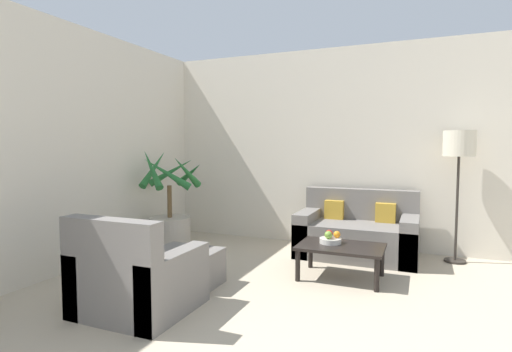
{
  "coord_description": "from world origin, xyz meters",
  "views": [
    {
      "loc": [
        0.25,
        0.53,
        1.37
      ],
      "look_at": [
        -1.67,
        5.08,
        1.0
      ],
      "focal_mm": 28.0,
      "sensor_mm": 36.0,
      "label": 1
    }
  ],
  "objects_px": {
    "potted_palm": "(170,218)",
    "coffee_table": "(341,250)",
    "fruit_bowl": "(330,241)",
    "ottoman": "(187,267)",
    "floor_lamp": "(459,150)",
    "armchair": "(137,279)",
    "apple_red": "(329,233)",
    "apple_green": "(328,235)",
    "orange_fruit": "(337,234)",
    "sofa_loveseat": "(357,234)"
  },
  "relations": [
    {
      "from": "fruit_bowl",
      "to": "armchair",
      "type": "bearing_deg",
      "value": -129.93
    },
    {
      "from": "floor_lamp",
      "to": "fruit_bowl",
      "type": "xyz_separation_m",
      "value": [
        -1.26,
        -1.08,
        -0.95
      ]
    },
    {
      "from": "floor_lamp",
      "to": "fruit_bowl",
      "type": "relative_size",
      "value": 6.82
    },
    {
      "from": "floor_lamp",
      "to": "coffee_table",
      "type": "relative_size",
      "value": 1.79
    },
    {
      "from": "armchair",
      "to": "ottoman",
      "type": "height_order",
      "value": "armchair"
    },
    {
      "from": "apple_red",
      "to": "potted_palm",
      "type": "bearing_deg",
      "value": 173.97
    },
    {
      "from": "apple_red",
      "to": "ottoman",
      "type": "bearing_deg",
      "value": -145.2
    },
    {
      "from": "ottoman",
      "to": "coffee_table",
      "type": "bearing_deg",
      "value": 28.87
    },
    {
      "from": "potted_palm",
      "to": "orange_fruit",
      "type": "distance_m",
      "value": 2.29
    },
    {
      "from": "floor_lamp",
      "to": "apple_green",
      "type": "distance_m",
      "value": 1.91
    },
    {
      "from": "floor_lamp",
      "to": "coffee_table",
      "type": "xyz_separation_m",
      "value": [
        -1.14,
        -1.12,
        -1.03
      ]
    },
    {
      "from": "potted_palm",
      "to": "fruit_bowl",
      "type": "distance_m",
      "value": 2.23
    },
    {
      "from": "floor_lamp",
      "to": "armchair",
      "type": "relative_size",
      "value": 1.8
    },
    {
      "from": "sofa_loveseat",
      "to": "orange_fruit",
      "type": "xyz_separation_m",
      "value": [
        -0.08,
        -0.84,
        0.16
      ]
    },
    {
      "from": "sofa_loveseat",
      "to": "orange_fruit",
      "type": "height_order",
      "value": "sofa_loveseat"
    },
    {
      "from": "floor_lamp",
      "to": "armchair",
      "type": "height_order",
      "value": "floor_lamp"
    },
    {
      "from": "armchair",
      "to": "ottoman",
      "type": "bearing_deg",
      "value": 88.11
    },
    {
      "from": "apple_red",
      "to": "armchair",
      "type": "height_order",
      "value": "armchair"
    },
    {
      "from": "fruit_bowl",
      "to": "coffee_table",
      "type": "bearing_deg",
      "value": -20.7
    },
    {
      "from": "apple_green",
      "to": "ottoman",
      "type": "distance_m",
      "value": 1.48
    },
    {
      "from": "coffee_table",
      "to": "ottoman",
      "type": "height_order",
      "value": "ottoman"
    },
    {
      "from": "floor_lamp",
      "to": "armchair",
      "type": "xyz_separation_m",
      "value": [
        -2.53,
        -2.6,
        -1.06
      ]
    },
    {
      "from": "potted_palm",
      "to": "apple_red",
      "type": "distance_m",
      "value": 2.2
    },
    {
      "from": "potted_palm",
      "to": "coffee_table",
      "type": "bearing_deg",
      "value": -7.99
    },
    {
      "from": "coffee_table",
      "to": "ottoman",
      "type": "xyz_separation_m",
      "value": [
        -1.37,
        -0.76,
        -0.13
      ]
    },
    {
      "from": "potted_palm",
      "to": "apple_green",
      "type": "bearing_deg",
      "value": -8.31
    },
    {
      "from": "armchair",
      "to": "sofa_loveseat",
      "type": "bearing_deg",
      "value": 59.48
    },
    {
      "from": "fruit_bowl",
      "to": "orange_fruit",
      "type": "height_order",
      "value": "orange_fruit"
    },
    {
      "from": "ottoman",
      "to": "fruit_bowl",
      "type": "bearing_deg",
      "value": 32.61
    },
    {
      "from": "coffee_table",
      "to": "fruit_bowl",
      "type": "xyz_separation_m",
      "value": [
        -0.12,
        0.05,
        0.07
      ]
    },
    {
      "from": "armchair",
      "to": "potted_palm",
      "type": "bearing_deg",
      "value": 117.37
    },
    {
      "from": "sofa_loveseat",
      "to": "orange_fruit",
      "type": "bearing_deg",
      "value": -95.55
    },
    {
      "from": "apple_red",
      "to": "floor_lamp",
      "type": "bearing_deg",
      "value": 38.58
    },
    {
      "from": "sofa_loveseat",
      "to": "orange_fruit",
      "type": "relative_size",
      "value": 19.53
    },
    {
      "from": "potted_palm",
      "to": "coffee_table",
      "type": "height_order",
      "value": "potted_palm"
    },
    {
      "from": "orange_fruit",
      "to": "coffee_table",
      "type": "bearing_deg",
      "value": -55.03
    },
    {
      "from": "fruit_bowl",
      "to": "floor_lamp",
      "type": "bearing_deg",
      "value": 40.52
    },
    {
      "from": "apple_red",
      "to": "apple_green",
      "type": "xyz_separation_m",
      "value": [
        0.01,
        -0.09,
        0.0
      ]
    },
    {
      "from": "floor_lamp",
      "to": "ottoman",
      "type": "bearing_deg",
      "value": -143.22
    },
    {
      "from": "coffee_table",
      "to": "armchair",
      "type": "bearing_deg",
      "value": -133.33
    },
    {
      "from": "sofa_loveseat",
      "to": "floor_lamp",
      "type": "xyz_separation_m",
      "value": [
        1.12,
        0.19,
        1.05
      ]
    },
    {
      "from": "sofa_loveseat",
      "to": "apple_green",
      "type": "distance_m",
      "value": 0.95
    },
    {
      "from": "floor_lamp",
      "to": "potted_palm",
      "type": "bearing_deg",
      "value": -167.14
    },
    {
      "from": "apple_red",
      "to": "ottoman",
      "type": "xyz_separation_m",
      "value": [
        -1.23,
        -0.85,
        -0.27
      ]
    },
    {
      "from": "potted_palm",
      "to": "fruit_bowl",
      "type": "bearing_deg",
      "value": -7.27
    },
    {
      "from": "sofa_loveseat",
      "to": "floor_lamp",
      "type": "bearing_deg",
      "value": 9.82
    },
    {
      "from": "orange_fruit",
      "to": "apple_green",
      "type": "bearing_deg",
      "value": -133.2
    },
    {
      "from": "coffee_table",
      "to": "apple_green",
      "type": "distance_m",
      "value": 0.19
    },
    {
      "from": "potted_palm",
      "to": "coffee_table",
      "type": "xyz_separation_m",
      "value": [
        2.33,
        -0.33,
        -0.11
      ]
    },
    {
      "from": "floor_lamp",
      "to": "apple_red",
      "type": "relative_size",
      "value": 20.34
    }
  ]
}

